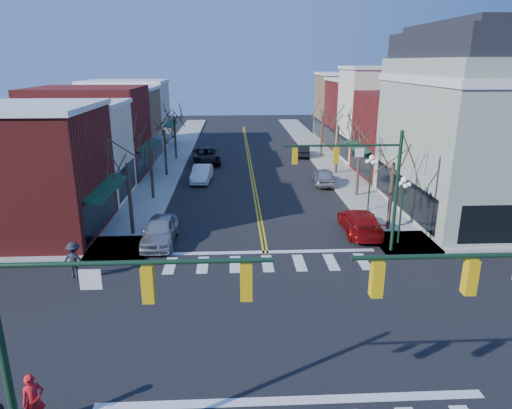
{
  "coord_description": "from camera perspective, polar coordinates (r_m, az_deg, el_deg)",
  "views": [
    {
      "loc": [
        -1.8,
        -17.03,
        10.78
      ],
      "look_at": [
        -0.53,
        8.33,
        2.8
      ],
      "focal_mm": 32.0,
      "sensor_mm": 36.0,
      "label": 1
    }
  ],
  "objects": [
    {
      "name": "ground",
      "position": [
        20.23,
        2.78,
        -14.76
      ],
      "size": [
        160.0,
        160.0,
        0.0
      ],
      "primitive_type": "plane",
      "color": "black",
      "rests_on": "ground"
    },
    {
      "name": "sidewalk_left",
      "position": [
        39.17,
        -12.97,
        1.13
      ],
      "size": [
        3.5,
        70.0,
        0.15
      ],
      "primitive_type": "cube",
      "color": "#9E9B93",
      "rests_on": "ground"
    },
    {
      "name": "sidewalk_right",
      "position": [
        39.96,
        12.56,
        1.48
      ],
      "size": [
        3.5,
        70.0,
        0.15
      ],
      "primitive_type": "cube",
      "color": "#9E9B93",
      "rests_on": "ground"
    },
    {
      "name": "bldg_left_brick_a",
      "position": [
        32.59,
        -27.7,
        3.42
      ],
      "size": [
        10.0,
        8.5,
        8.0
      ],
      "primitive_type": "cube",
      "color": "maroon",
      "rests_on": "ground"
    },
    {
      "name": "bldg_left_stucco_a",
      "position": [
        39.64,
        -23.15,
        5.83
      ],
      "size": [
        10.0,
        7.0,
        7.5
      ],
      "primitive_type": "cube",
      "color": "beige",
      "rests_on": "ground"
    },
    {
      "name": "bldg_left_brick_b",
      "position": [
        47.04,
        -19.99,
        8.43
      ],
      "size": [
        10.0,
        9.0,
        8.5
      ],
      "primitive_type": "cube",
      "color": "maroon",
      "rests_on": "ground"
    },
    {
      "name": "bldg_left_tan",
      "position": [
        54.96,
        -17.52,
        9.46
      ],
      "size": [
        10.0,
        7.5,
        7.8
      ],
      "primitive_type": "cube",
      "color": "#9F7C57",
      "rests_on": "ground"
    },
    {
      "name": "bldg_left_stucco_b",
      "position": [
        62.42,
        -15.8,
        10.66
      ],
      "size": [
        10.0,
        8.0,
        8.2
      ],
      "primitive_type": "cube",
      "color": "beige",
      "rests_on": "ground"
    },
    {
      "name": "bldg_right_brick_a",
      "position": [
        46.64,
        19.14,
        8.13
      ],
      "size": [
        10.0,
        8.5,
        8.0
      ],
      "primitive_type": "cube",
      "color": "maroon",
      "rests_on": "ground"
    },
    {
      "name": "bldg_right_stucco",
      "position": [
        53.72,
        16.22,
        10.59
      ],
      "size": [
        10.0,
        7.0,
        10.0
      ],
      "primitive_type": "cube",
      "color": "beige",
      "rests_on": "ground"
    },
    {
      "name": "bldg_right_brick_b",
      "position": [
        60.9,
        13.91,
        10.79
      ],
      "size": [
        10.0,
        8.0,
        8.5
      ],
      "primitive_type": "cube",
      "color": "maroon",
      "rests_on": "ground"
    },
    {
      "name": "bldg_right_tan",
      "position": [
        68.55,
        12.03,
        11.82
      ],
      "size": [
        10.0,
        8.0,
        9.0
      ],
      "primitive_type": "cube",
      "color": "#9F7C57",
      "rests_on": "ground"
    },
    {
      "name": "victorian_corner",
      "position": [
        36.69,
        27.45,
        9.07
      ],
      "size": [
        12.25,
        14.25,
        13.3
      ],
      "color": "#99A48D",
      "rests_on": "ground"
    },
    {
      "name": "traffic_mast_near_left",
      "position": [
        11.98,
        -21.32,
        -14.31
      ],
      "size": [
        6.6,
        0.28,
        7.2
      ],
      "color": "#14331E",
      "rests_on": "ground"
    },
    {
      "name": "traffic_mast_far_right",
      "position": [
        26.22,
        13.52,
        3.57
      ],
      "size": [
        6.6,
        0.28,
        7.2
      ],
      "color": "#14331E",
      "rests_on": "ground"
    },
    {
      "name": "lamppost_corner",
      "position": [
        28.51,
        17.8,
        0.68
      ],
      "size": [
        0.36,
        0.36,
        4.33
      ],
      "color": "#14331E",
      "rests_on": "ground"
    },
    {
      "name": "lamppost_midblock",
      "position": [
        34.45,
        14.12,
        3.8
      ],
      "size": [
        0.36,
        0.36,
        4.33
      ],
      "color": "#14331E",
      "rests_on": "ground"
    },
    {
      "name": "tree_left_a",
      "position": [
        29.99,
        -15.45,
        0.54
      ],
      "size": [
        0.24,
        0.24,
        4.76
      ],
      "primitive_type": "cylinder",
      "color": "#382B21",
      "rests_on": "ground"
    },
    {
      "name": "tree_left_b",
      "position": [
        37.55,
        -12.95,
        4.29
      ],
      "size": [
        0.24,
        0.24,
        5.04
      ],
      "primitive_type": "cylinder",
      "color": "#382B21",
      "rests_on": "ground"
    },
    {
      "name": "tree_left_c",
      "position": [
        45.33,
        -11.25,
        6.3
      ],
      "size": [
        0.24,
        0.24,
        4.55
      ],
      "primitive_type": "cylinder",
      "color": "#382B21",
      "rests_on": "ground"
    },
    {
      "name": "tree_left_d",
      "position": [
        53.1,
        -10.07,
        8.15
      ],
      "size": [
        0.24,
        0.24,
        4.9
      ],
      "primitive_type": "cylinder",
      "color": "#382B21",
      "rests_on": "ground"
    },
    {
      "name": "tree_right_a",
      "position": [
        31.01,
        16.47,
        0.86
      ],
      "size": [
        0.24,
        0.24,
        4.62
      ],
      "primitive_type": "cylinder",
      "color": "#382B21",
      "rests_on": "ground"
    },
    {
      "name": "tree_right_b",
      "position": [
        38.33,
        12.68,
        4.68
      ],
      "size": [
        0.24,
        0.24,
        5.18
      ],
      "primitive_type": "cylinder",
      "color": "#382B21",
      "rests_on": "ground"
    },
    {
      "name": "tree_right_c",
      "position": [
        45.96,
        10.08,
        6.69
      ],
      "size": [
        0.24,
        0.24,
        4.83
      ],
      "primitive_type": "cylinder",
      "color": "#382B21",
      "rests_on": "ground"
    },
    {
      "name": "tree_right_d",
      "position": [
        53.66,
        8.22,
        8.37
      ],
      "size": [
        0.24,
        0.24,
        4.97
      ],
      "primitive_type": "cylinder",
      "color": "#382B21",
      "rests_on": "ground"
    },
    {
      "name": "car_left_near",
      "position": [
        28.67,
        -11.93,
        -3.27
      ],
      "size": [
        1.96,
        4.84,
        1.65
      ],
      "primitive_type": "imported",
      "rotation": [
        0.0,
        0.0,
        -0.0
      ],
      "color": "#A6A6AB",
      "rests_on": "ground"
    },
    {
      "name": "car_left_mid",
      "position": [
        43.0,
        -6.8,
        3.85
      ],
      "size": [
        1.96,
        4.75,
        1.53
      ],
      "primitive_type": "imported",
      "rotation": [
        0.0,
        0.0,
        -0.08
      ],
      "color": "white",
      "rests_on": "ground"
    },
    {
      "name": "car_left_far",
      "position": [
        50.78,
        -6.23,
        6.06
      ],
      "size": [
        3.46,
        6.36,
        1.69
      ],
      "primitive_type": "imported",
      "rotation": [
        0.0,
        0.0,
        0.11
      ],
      "color": "black",
      "rests_on": "ground"
    },
    {
      "name": "car_right_near",
      "position": [
        30.57,
        12.88,
        -2.1
      ],
      "size": [
        2.38,
        5.46,
        1.56
      ],
      "primitive_type": "imported",
      "rotation": [
        0.0,
        0.0,
        3.1
      ],
      "color": "maroon",
      "rests_on": "ground"
    },
    {
      "name": "car_right_mid",
      "position": [
        42.09,
        8.47,
        3.49
      ],
      "size": [
        2.13,
        4.63,
        1.54
      ],
      "primitive_type": "imported",
      "rotation": [
        0.0,
        0.0,
        3.07
      ],
      "color": "#A6A6AB",
      "rests_on": "ground"
    },
    {
      "name": "car_right_far",
      "position": [
        54.56,
        5.87,
        6.71
      ],
      "size": [
        1.96,
        4.39,
        1.4
      ],
      "primitive_type": "imported",
      "rotation": [
        0.0,
        0.0,
        3.03
      ],
      "color": "black",
      "rests_on": "ground"
    },
    {
      "name": "pedestrian_red_a",
      "position": [
        16.34,
        -26.04,
        -21.19
      ],
      "size": [
        0.77,
        0.7,
        1.77
      ],
      "primitive_type": "imported",
      "rotation": [
        0.0,
        0.0,
        0.57
      ],
      "color": "red",
      "rests_on": "sidewalk_left"
    },
    {
      "name": "pedestrian_dark_b",
      "position": [
        25.16,
        -21.77,
        -6.46
      ],
      "size": [
        1.35,
        0.92,
        1.93
      ],
      "primitive_type": "imported",
      "rotation": [
        0.0,
        0.0,
        2.97
      ],
      "color": "black",
      "rests_on": "sidewalk_left"
    }
  ]
}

